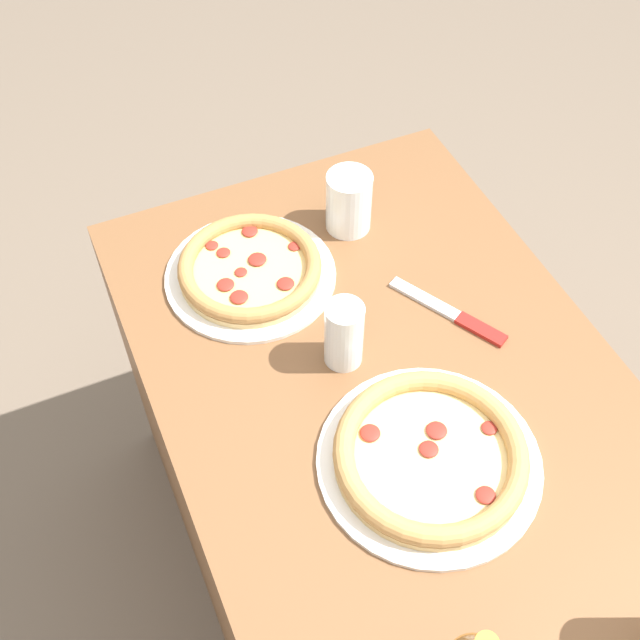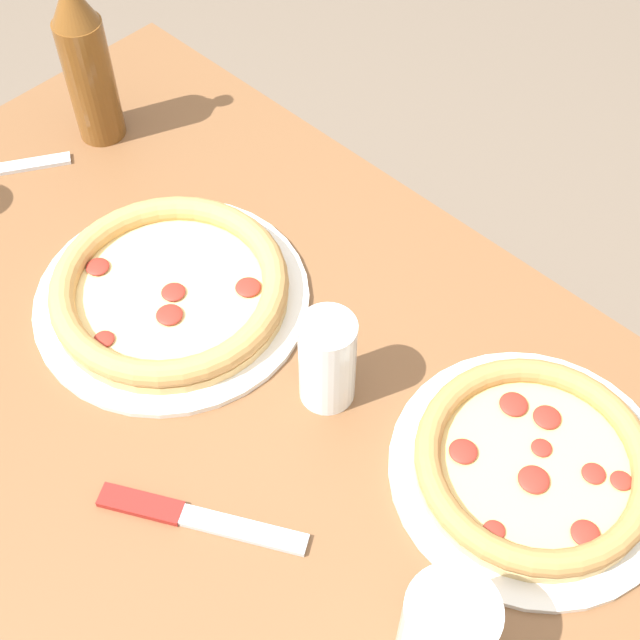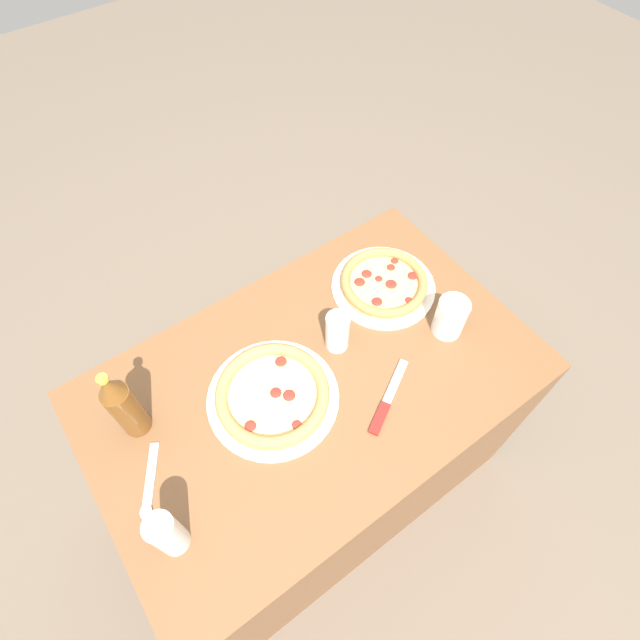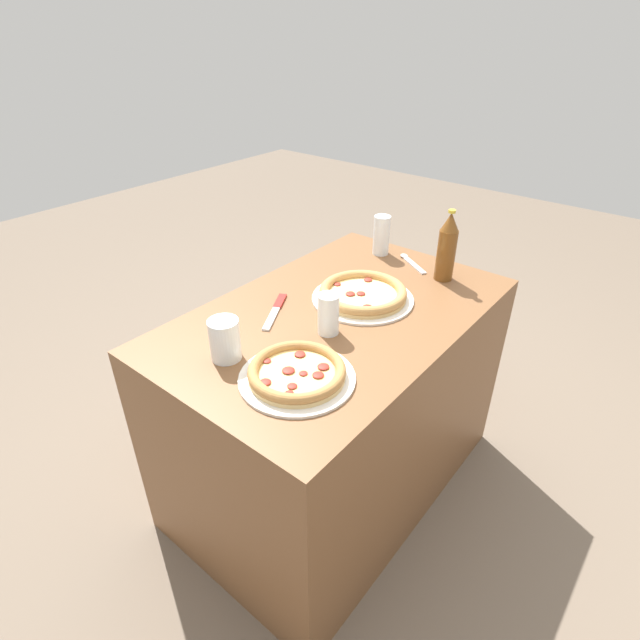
{
  "view_description": "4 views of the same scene",
  "coord_description": "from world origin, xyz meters",
  "px_view_note": "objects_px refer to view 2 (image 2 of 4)",
  "views": [
    {
      "loc": [
        0.58,
        -0.39,
        1.8
      ],
      "look_at": [
        -0.14,
        -0.08,
        0.82
      ],
      "focal_mm": 45.0,
      "sensor_mm": 36.0,
      "label": 1
    },
    {
      "loc": [
        -0.48,
        0.34,
        1.59
      ],
      "look_at": [
        -0.07,
        -0.08,
        0.82
      ],
      "focal_mm": 50.0,
      "sensor_mm": 36.0,
      "label": 2
    },
    {
      "loc": [
        0.33,
        0.49,
        1.9
      ],
      "look_at": [
        -0.09,
        -0.09,
        0.83
      ],
      "focal_mm": 28.0,
      "sensor_mm": 36.0,
      "label": 3
    },
    {
      "loc": [
        -1.08,
        -0.81,
        1.54
      ],
      "look_at": [
        -0.15,
        -0.05,
        0.81
      ],
      "focal_mm": 28.0,
      "sensor_mm": 36.0,
      "label": 4
    }
  ],
  "objects_px": {
    "pizza_veggie": "(534,464)",
    "glass_mango_juice": "(445,635)",
    "pizza_margherita": "(170,290)",
    "knife": "(192,517)",
    "beer_bottle": "(86,62)",
    "glass_lemonade": "(327,363)"
  },
  "relations": [
    {
      "from": "pizza_veggie",
      "to": "glass_mango_juice",
      "type": "xyz_separation_m",
      "value": [
        -0.05,
        0.21,
        0.03
      ]
    },
    {
      "from": "pizza_margherita",
      "to": "knife",
      "type": "xyz_separation_m",
      "value": [
        -0.23,
        0.17,
        -0.02
      ]
    },
    {
      "from": "pizza_margherita",
      "to": "knife",
      "type": "relative_size",
      "value": 1.62
    },
    {
      "from": "glass_mango_juice",
      "to": "beer_bottle",
      "type": "xyz_separation_m",
      "value": [
        0.8,
        -0.23,
        0.07
      ]
    },
    {
      "from": "pizza_margherita",
      "to": "glass_lemonade",
      "type": "bearing_deg",
      "value": -171.06
    },
    {
      "from": "glass_mango_juice",
      "to": "glass_lemonade",
      "type": "bearing_deg",
      "value": -26.37
    },
    {
      "from": "glass_lemonade",
      "to": "knife",
      "type": "height_order",
      "value": "glass_lemonade"
    },
    {
      "from": "pizza_margherita",
      "to": "glass_mango_juice",
      "type": "relative_size",
      "value": 2.85
    },
    {
      "from": "pizza_margherita",
      "to": "glass_lemonade",
      "type": "xyz_separation_m",
      "value": [
        -0.23,
        -0.04,
        0.04
      ]
    },
    {
      "from": "pizza_veggie",
      "to": "glass_lemonade",
      "type": "height_order",
      "value": "glass_lemonade"
    },
    {
      "from": "pizza_margherita",
      "to": "beer_bottle",
      "type": "height_order",
      "value": "beer_bottle"
    },
    {
      "from": "pizza_veggie",
      "to": "knife",
      "type": "xyz_separation_m",
      "value": [
        0.22,
        0.28,
        -0.02
      ]
    },
    {
      "from": "pizza_veggie",
      "to": "glass_lemonade",
      "type": "xyz_separation_m",
      "value": [
        0.22,
        0.08,
        0.04
      ]
    },
    {
      "from": "knife",
      "to": "glass_mango_juice",
      "type": "bearing_deg",
      "value": -165.19
    },
    {
      "from": "glass_mango_juice",
      "to": "beer_bottle",
      "type": "relative_size",
      "value": 0.46
    },
    {
      "from": "glass_lemonade",
      "to": "pizza_margherita",
      "type": "bearing_deg",
      "value": 8.94
    },
    {
      "from": "beer_bottle",
      "to": "pizza_margherita",
      "type": "bearing_deg",
      "value": 156.77
    },
    {
      "from": "beer_bottle",
      "to": "knife",
      "type": "distance_m",
      "value": 0.63
    },
    {
      "from": "beer_bottle",
      "to": "knife",
      "type": "xyz_separation_m",
      "value": [
        -0.54,
        0.3,
        -0.12
      ]
    },
    {
      "from": "pizza_veggie",
      "to": "beer_bottle",
      "type": "height_order",
      "value": "beer_bottle"
    },
    {
      "from": "pizza_veggie",
      "to": "beer_bottle",
      "type": "distance_m",
      "value": 0.76
    },
    {
      "from": "glass_mango_juice",
      "to": "glass_lemonade",
      "type": "relative_size",
      "value": 0.94
    }
  ]
}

